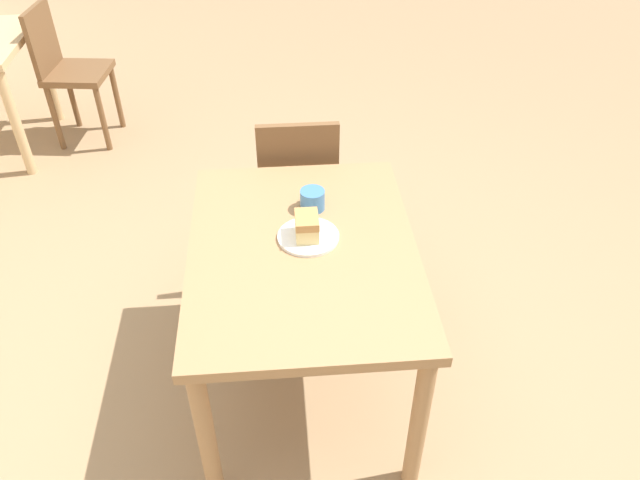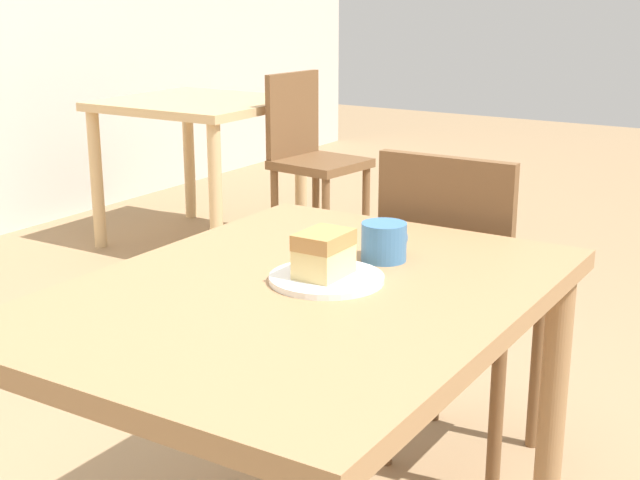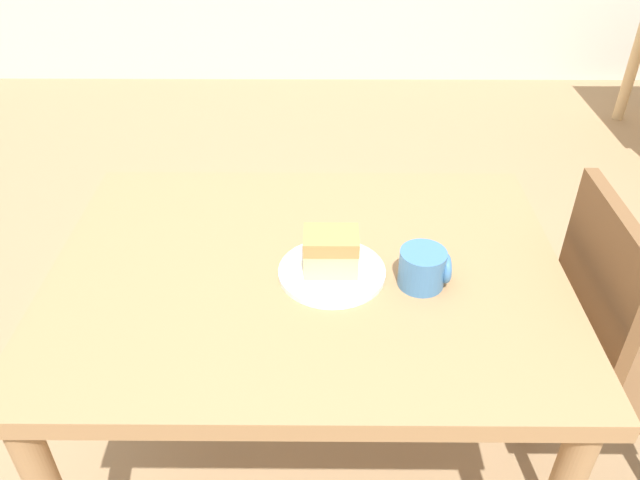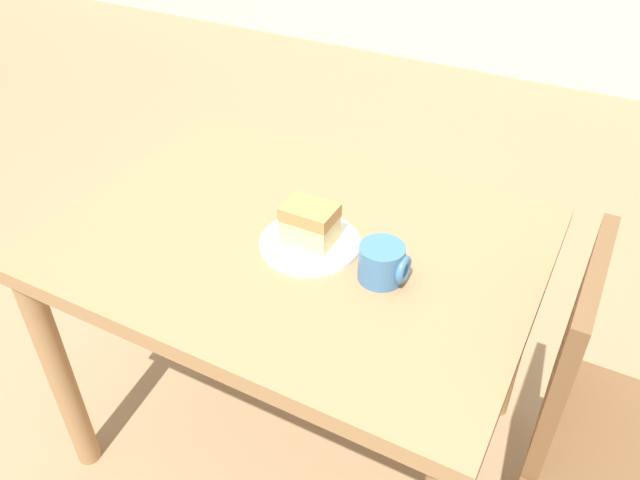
% 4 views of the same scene
% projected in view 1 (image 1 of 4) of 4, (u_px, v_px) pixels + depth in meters
% --- Properties ---
extents(ground_plane, '(14.00, 14.00, 0.00)m').
position_uv_depth(ground_plane, '(332.00, 378.00, 2.60)').
color(ground_plane, '#997A56').
extents(dining_table_near, '(1.05, 0.79, 0.71)m').
position_uv_depth(dining_table_near, '(303.00, 269.00, 2.22)').
color(dining_table_near, '#9E754C').
rests_on(dining_table_near, ground_plane).
extents(chair_near_window, '(0.36, 0.36, 0.86)m').
position_uv_depth(chair_near_window, '(298.00, 187.00, 2.85)').
color(chair_near_window, brown).
rests_on(chair_near_window, ground_plane).
extents(chair_far_corner, '(0.40, 0.40, 0.86)m').
position_uv_depth(chair_far_corner, '(68.00, 69.00, 3.86)').
color(chair_far_corner, brown).
rests_on(chair_far_corner, ground_plane).
extents(plate, '(0.22, 0.22, 0.01)m').
position_uv_depth(plate, '(308.00, 237.00, 2.19)').
color(plate, white).
rests_on(plate, dining_table_near).
extents(cake_slice, '(0.11, 0.08, 0.08)m').
position_uv_depth(cake_slice, '(307.00, 226.00, 2.16)').
color(cake_slice, '#E0C67F').
rests_on(cake_slice, plate).
extents(coffee_mug, '(0.10, 0.09, 0.08)m').
position_uv_depth(coffee_mug, '(312.00, 199.00, 2.31)').
color(coffee_mug, teal).
rests_on(coffee_mug, dining_table_near).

